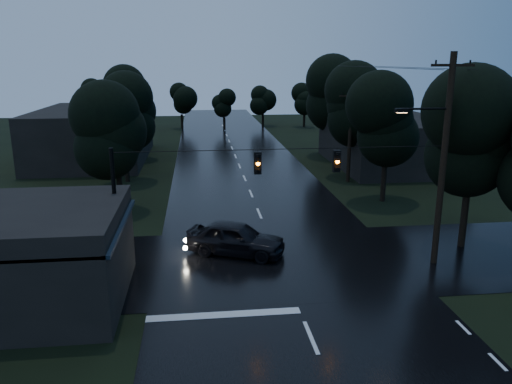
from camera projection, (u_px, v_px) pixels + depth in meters
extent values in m
cube|color=black|center=(245.00, 179.00, 41.83)|extent=(12.00, 120.00, 0.02)
cube|color=black|center=(279.00, 262.00, 24.55)|extent=(60.00, 9.00, 0.02)
cube|color=black|center=(43.00, 228.00, 19.72)|extent=(6.00, 7.00, 0.12)
cube|color=black|center=(121.00, 225.00, 20.06)|extent=(0.30, 7.00, 0.15)
cylinder|color=black|center=(106.00, 298.00, 17.59)|extent=(0.10, 0.10, 3.00)
cylinder|color=black|center=(128.00, 239.00, 23.35)|extent=(0.10, 0.10, 3.00)
cube|color=#FFD166|center=(115.00, 255.00, 18.79)|extent=(0.06, 1.60, 0.50)
cube|color=#FFD166|center=(125.00, 231.00, 21.38)|extent=(0.06, 1.20, 0.50)
cube|color=black|center=(389.00, 142.00, 46.69)|extent=(10.00, 14.00, 4.40)
cube|color=black|center=(94.00, 135.00, 49.21)|extent=(10.00, 16.00, 5.00)
cylinder|color=black|center=(443.00, 163.00, 23.16)|extent=(0.30, 0.30, 10.00)
cube|color=black|center=(453.00, 65.00, 22.03)|extent=(2.00, 0.12, 0.12)
cylinder|color=black|center=(425.00, 109.00, 22.39)|extent=(2.20, 0.10, 0.10)
cube|color=black|center=(402.00, 110.00, 22.28)|extent=(0.60, 0.25, 0.18)
cube|color=#FFB266|center=(402.00, 112.00, 22.31)|extent=(0.45, 0.18, 0.03)
cylinder|color=black|center=(350.00, 136.00, 39.89)|extent=(0.30, 0.30, 7.50)
cube|color=black|center=(352.00, 96.00, 39.08)|extent=(2.00, 0.12, 0.12)
cylinder|color=black|center=(116.00, 215.00, 21.97)|extent=(0.18, 0.18, 6.00)
cylinder|color=black|center=(284.00, 149.00, 22.10)|extent=(15.00, 0.03, 0.03)
cube|color=black|center=(258.00, 163.00, 22.12)|extent=(0.32, 0.25, 1.00)
sphere|color=orange|center=(258.00, 164.00, 21.98)|extent=(0.18, 0.18, 0.18)
cube|color=black|center=(337.00, 161.00, 22.53)|extent=(0.32, 0.25, 1.00)
sphere|color=orange|center=(338.00, 162.00, 22.38)|extent=(0.18, 0.18, 0.18)
cylinder|color=black|center=(464.00, 221.00, 26.28)|extent=(0.36, 0.36, 2.80)
sphere|color=black|center=(471.00, 158.00, 25.41)|extent=(4.48, 4.48, 4.48)
sphere|color=black|center=(473.00, 134.00, 25.10)|extent=(4.48, 4.48, 4.48)
sphere|color=black|center=(476.00, 110.00, 24.80)|extent=(4.48, 4.48, 4.48)
cylinder|color=black|center=(120.00, 192.00, 32.82)|extent=(0.36, 0.36, 2.45)
sphere|color=black|center=(117.00, 147.00, 32.06)|extent=(3.92, 3.92, 3.92)
sphere|color=black|center=(116.00, 131.00, 31.79)|extent=(3.92, 3.92, 3.92)
sphere|color=black|center=(114.00, 114.00, 31.52)|extent=(3.92, 3.92, 3.92)
cylinder|color=black|center=(127.00, 166.00, 40.41)|extent=(0.36, 0.36, 2.62)
sphere|color=black|center=(124.00, 127.00, 39.59)|extent=(4.20, 4.20, 4.20)
sphere|color=black|center=(123.00, 112.00, 39.30)|extent=(4.20, 4.20, 4.20)
sphere|color=black|center=(122.00, 98.00, 39.02)|extent=(4.20, 4.20, 4.20)
cylinder|color=black|center=(134.00, 145.00, 49.92)|extent=(0.36, 0.36, 2.80)
sphere|color=black|center=(132.00, 111.00, 49.05)|extent=(4.48, 4.48, 4.48)
sphere|color=black|center=(131.00, 98.00, 48.74)|extent=(4.48, 4.48, 4.48)
sphere|color=black|center=(130.00, 86.00, 48.43)|extent=(4.48, 4.48, 4.48)
cylinder|color=black|center=(383.00, 183.00, 34.83)|extent=(0.36, 0.36, 2.62)
sphere|color=black|center=(386.00, 138.00, 34.01)|extent=(4.20, 4.20, 4.20)
sphere|color=black|center=(388.00, 121.00, 33.73)|extent=(4.20, 4.20, 4.20)
sphere|color=black|center=(389.00, 104.00, 33.44)|extent=(4.20, 4.20, 4.20)
cylinder|color=black|center=(356.00, 160.00, 42.56)|extent=(0.36, 0.36, 2.80)
sphere|color=black|center=(358.00, 120.00, 41.69)|extent=(4.48, 4.48, 4.48)
sphere|color=black|center=(359.00, 105.00, 41.38)|extent=(4.48, 4.48, 4.48)
sphere|color=black|center=(360.00, 90.00, 41.07)|extent=(4.48, 4.48, 4.48)
cylinder|color=black|center=(332.00, 140.00, 52.20)|extent=(0.36, 0.36, 2.97)
sphere|color=black|center=(334.00, 106.00, 51.28)|extent=(4.76, 4.76, 4.76)
sphere|color=black|center=(334.00, 93.00, 50.95)|extent=(4.76, 4.76, 4.76)
sphere|color=black|center=(335.00, 80.00, 50.62)|extent=(4.76, 4.76, 4.76)
imported|color=black|center=(236.00, 238.00, 25.33)|extent=(5.40, 3.83, 1.71)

